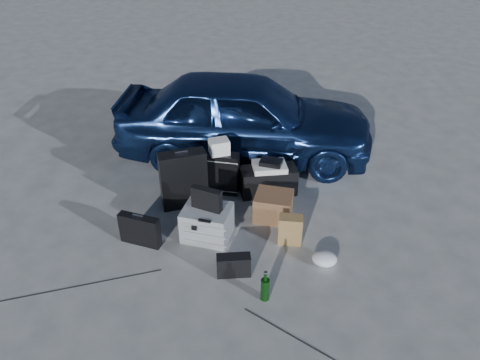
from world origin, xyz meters
The scene contains 16 objects.
ground centered at (0.00, 0.00, 0.00)m, with size 60.00×60.00×0.00m, color #B8B8B3.
car centered at (0.17, 2.31, 0.63)m, with size 1.48×3.67×1.25m, color navy.
pelican_case centered at (-0.21, 0.36, 0.19)m, with size 0.53×0.43×0.39m, color #B1B3B6.
laptop_bag centered at (-0.21, 0.36, 0.52)m, with size 0.35×0.09×0.26m, color black.
briefcase centered at (-0.96, 0.21, 0.19)m, with size 0.48×0.11×0.37m, color black.
suitcase_left centered at (-0.56, 0.98, 0.37)m, with size 0.57×0.21×0.75m, color black.
suitcase_right centered at (-0.12, 1.29, 0.29)m, with size 0.48×0.17×0.57m, color black.
white_carton centered at (-0.13, 1.30, 0.67)m, with size 0.24×0.19×0.19m, color white.
duffel_bag centered at (0.51, 1.29, 0.18)m, with size 0.73×0.31×0.36m, color black.
flat_box_white centered at (0.52, 1.28, 0.40)m, with size 0.42×0.32×0.07m, color white.
flat_box_black centered at (0.53, 1.28, 0.47)m, with size 0.27×0.20×0.06m, color black.
kraft_bag centered at (0.73, 0.28, 0.18)m, with size 0.26×0.16×0.35m, color #A98849.
cardboard_box centered at (0.56, 0.74, 0.17)m, with size 0.44×0.39×0.33m, color olive.
plastic_bag centered at (1.08, -0.08, 0.07)m, with size 0.27×0.23×0.15m, color white.
messenger_bag centered at (0.12, -0.27, 0.12)m, with size 0.35×0.13×0.25m, color black.
green_bottle centered at (0.44, -0.60, 0.17)m, with size 0.09×0.09×0.34m, color black.
Camera 1 is at (0.29, -3.88, 3.48)m, focal length 35.00 mm.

